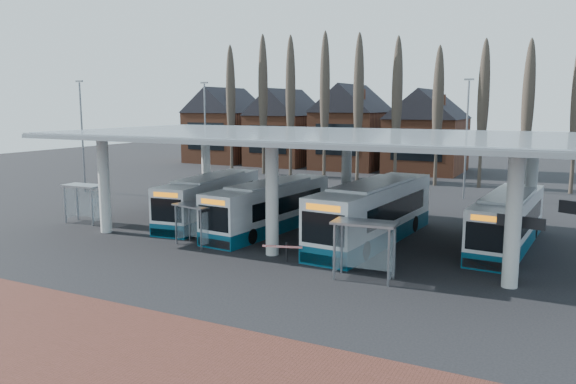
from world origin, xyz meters
The scene contains 17 objects.
ground centered at (0.00, 0.00, 0.00)m, with size 140.00×140.00×0.00m, color black.
brick_strip centered at (0.00, -12.00, 0.01)m, with size 70.00×10.00×0.03m, color #552A22.
station_canopy centered at (0.00, 8.00, 5.68)m, with size 32.00×16.00×6.34m.
poplar_row centered at (0.00, 33.00, 8.78)m, with size 45.10×1.10×14.50m.
townhouse_row centered at (-15.75, 44.00, 5.94)m, with size 36.80×10.30×12.25m.
lamp_post_a centered at (-18.00, 22.00, 5.34)m, with size 0.80×0.16×10.17m.
lamp_post_b centered at (6.00, 26.00, 5.34)m, with size 0.80×0.16×10.17m.
lamp_post_d centered at (-26.00, 14.00, 5.34)m, with size 0.80×0.16×10.17m.
bus_0 centered at (-8.11, 8.52, 1.48)m, with size 3.72×11.52×3.14m.
bus_1 centered at (-2.97, 7.73, 1.48)m, with size 3.41×11.50×3.15m.
bus_2 centered at (3.88, 7.92, 1.67)m, with size 3.69×12.93×3.54m.
bus_3 centered at (11.11, 9.99, 1.45)m, with size 3.11×11.21×3.08m.
shelter_0 centered at (-15.38, 4.09, 1.92)m, with size 2.89×1.52×2.63m.
shelter_1 centered at (-4.91, 2.44, 1.72)m, with size 2.78×1.83×2.37m.
shelter_2 centered at (5.85, 0.75, 1.99)m, with size 3.05×1.69×2.73m.
info_sign_0 centered at (12.26, 3.13, 2.61)m, with size 2.07×0.53×3.11m.
barrier centered at (1.29, 1.32, 0.80)m, with size 1.99×0.85×1.03m.
Camera 1 is at (14.08, -23.35, 8.02)m, focal length 35.00 mm.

